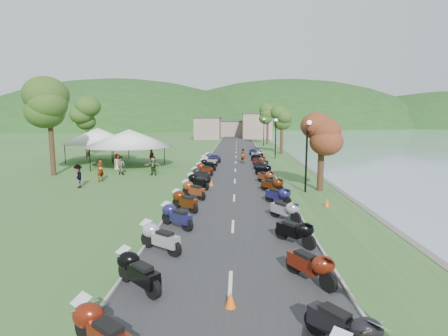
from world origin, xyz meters
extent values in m
cube|color=#2F2F32|center=(0.00, 40.00, 0.01)|extent=(7.00, 120.00, 0.02)
cube|color=gray|center=(-2.00, 85.00, 2.50)|extent=(18.00, 16.00, 5.00)
imported|color=slate|center=(-10.98, 21.44, 0.00)|extent=(0.74, 0.85, 1.94)
imported|color=slate|center=(-10.54, 25.12, 0.00)|extent=(0.95, 0.75, 1.72)
imported|color=slate|center=(-11.69, 18.92, 0.00)|extent=(0.98, 1.22, 1.77)
cone|color=#F2590C|center=(0.03, 2.72, 0.25)|extent=(0.31, 0.31, 0.49)
camera|label=1|loc=(0.20, -6.32, 5.26)|focal=28.00mm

